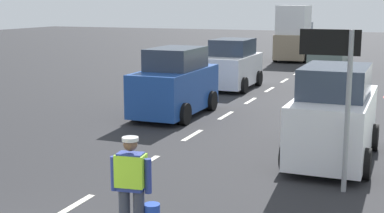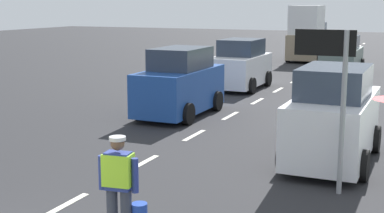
{
  "view_description": "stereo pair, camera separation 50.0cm",
  "coord_description": "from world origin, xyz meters",
  "views": [
    {
      "loc": [
        5.61,
        -5.36,
        3.7
      ],
      "look_at": [
        0.51,
        7.4,
        1.1
      ],
      "focal_mm": 51.46,
      "sensor_mm": 36.0,
      "label": 1
    },
    {
      "loc": [
        6.07,
        -5.17,
        3.7
      ],
      "look_at": [
        0.51,
        7.4,
        1.1
      ],
      "focal_mm": 51.46,
      "sensor_mm": 36.0,
      "label": 2
    }
  ],
  "objects": [
    {
      "name": "car_outgoing_far",
      "position": [
        1.48,
        25.1,
        0.92
      ],
      "size": [
        2.06,
        3.84,
        1.98
      ],
      "color": "slate",
      "rests_on": "ground"
    },
    {
      "name": "ground_plane",
      "position": [
        0.0,
        21.0,
        0.0
      ],
      "size": [
        96.0,
        96.0,
        0.0
      ],
      "primitive_type": "plane",
      "color": "#28282B"
    },
    {
      "name": "lane_center_line",
      "position": [
        0.0,
        25.2,
        0.0
      ],
      "size": [
        0.14,
        46.4,
        0.01
      ],
      "color": "silver",
      "rests_on": "ground"
    },
    {
      "name": "car_parked_curbside",
      "position": [
        4.01,
        7.66,
        1.05
      ],
      "size": [
        1.91,
        4.03,
        2.27
      ],
      "color": "silver",
      "rests_on": "ground"
    },
    {
      "name": "car_oncoming_lead",
      "position": [
        -1.59,
        11.16,
        1.04
      ],
      "size": [
        1.92,
        3.98,
        2.25
      ],
      "color": "#1E4799",
      "rests_on": "ground"
    },
    {
      "name": "delivery_truck",
      "position": [
        -1.48,
        30.33,
        1.61
      ],
      "size": [
        2.16,
        4.6,
        3.54
      ],
      "color": "gray",
      "rests_on": "ground"
    },
    {
      "name": "road_worker",
      "position": [
        1.71,
        1.9,
        0.93
      ],
      "size": [
        0.75,
        0.44,
        1.67
      ],
      "color": "#383D4C",
      "rests_on": "ground"
    },
    {
      "name": "car_oncoming_second",
      "position": [
        -1.65,
        17.5,
        1.0
      ],
      "size": [
        2.02,
        3.81,
        2.15
      ],
      "color": "silver",
      "rests_on": "ground"
    },
    {
      "name": "lane_direction_sign",
      "position": [
        4.3,
        5.47,
        2.41
      ],
      "size": [
        1.16,
        0.11,
        3.2
      ],
      "color": "gray",
      "rests_on": "ground"
    }
  ]
}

